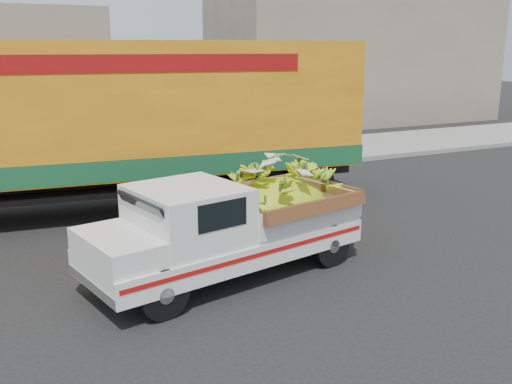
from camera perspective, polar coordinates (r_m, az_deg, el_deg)
name	(u,v)px	position (r m, az deg, el deg)	size (l,w,h in m)	color
ground	(238,289)	(9.00, -1.80, -9.70)	(100.00, 100.00, 0.00)	black
curb	(123,183)	(15.92, -13.19, 0.90)	(60.00, 0.25, 0.15)	gray
sidewalk	(107,169)	(17.93, -14.72, 2.27)	(60.00, 4.00, 0.14)	gray
building_right	(355,61)	(29.75, 9.92, 12.80)	(14.00, 6.00, 6.00)	gray
pickup_truck	(244,221)	(9.42, -1.18, -2.94)	(4.85, 2.59, 1.62)	black
semi_trailer	(99,120)	(13.00, -15.48, 6.99)	(12.04, 3.76, 3.80)	black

